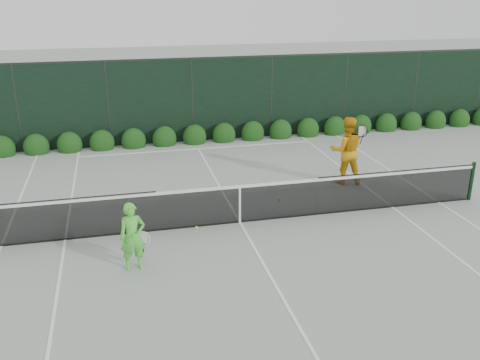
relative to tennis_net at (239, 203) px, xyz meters
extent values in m
plane|color=gray|center=(0.02, 0.00, -0.53)|extent=(80.00, 80.00, 0.00)
cylinder|color=#103217|center=(6.42, 0.00, 0.00)|extent=(0.10, 0.10, 1.07)
cube|color=black|center=(-4.18, 0.00, -0.02)|extent=(4.40, 0.01, 1.02)
cube|color=black|center=(0.02, 0.00, -0.05)|extent=(4.00, 0.01, 0.96)
cube|color=black|center=(4.22, 0.00, -0.02)|extent=(4.40, 0.01, 1.02)
cube|color=white|center=(0.02, 0.00, 0.41)|extent=(12.80, 0.03, 0.07)
cube|color=black|center=(0.02, 0.00, -0.51)|extent=(12.80, 0.02, 0.04)
cube|color=white|center=(0.02, 0.00, -0.07)|extent=(0.05, 0.03, 0.91)
imported|color=#50D23D|center=(-2.60, -1.68, 0.19)|extent=(0.55, 0.39, 1.44)
torus|color=silver|center=(-2.40, -1.58, 0.05)|extent=(0.30, 0.07, 0.30)
cylinder|color=black|center=(-2.40, -1.58, -0.19)|extent=(0.10, 0.03, 0.30)
imported|color=orange|center=(3.67, 2.02, 0.46)|extent=(1.10, 0.94, 1.98)
torus|color=black|center=(4.02, 1.82, 1.07)|extent=(0.29, 0.15, 0.30)
cylinder|color=black|center=(4.02, 1.82, 0.83)|extent=(0.10, 0.03, 0.30)
cube|color=white|center=(-5.46, 0.00, -0.53)|extent=(0.06, 23.77, 0.01)
cube|color=white|center=(5.51, 0.00, -0.53)|extent=(0.06, 23.77, 0.01)
cube|color=white|center=(-4.09, 0.00, -0.53)|extent=(0.06, 23.77, 0.01)
cube|color=white|center=(4.14, 0.00, -0.53)|extent=(0.06, 23.77, 0.01)
cube|color=white|center=(0.02, 11.88, -0.53)|extent=(11.03, 0.06, 0.01)
cube|color=white|center=(0.02, 6.40, -0.53)|extent=(8.23, 0.06, 0.01)
cube|color=white|center=(0.02, 0.00, -0.53)|extent=(0.06, 12.80, 0.01)
cube|color=black|center=(0.02, 7.50, 0.97)|extent=(32.00, 0.06, 3.00)
cube|color=#262826|center=(0.02, 7.50, 2.50)|extent=(32.00, 0.06, 0.06)
cylinder|color=#262826|center=(-5.98, 7.50, 0.97)|extent=(0.08, 0.08, 3.00)
cylinder|color=#262826|center=(-2.98, 7.50, 0.97)|extent=(0.08, 0.08, 3.00)
cylinder|color=#262826|center=(0.02, 7.50, 0.97)|extent=(0.08, 0.08, 3.00)
cylinder|color=#262826|center=(3.02, 7.50, 0.97)|extent=(0.08, 0.08, 3.00)
cylinder|color=#262826|center=(6.02, 7.50, 0.97)|extent=(0.08, 0.08, 3.00)
cylinder|color=#262826|center=(9.02, 7.50, 0.97)|extent=(0.08, 0.08, 3.00)
cylinder|color=#262826|center=(12.02, 7.50, 0.97)|extent=(0.08, 0.08, 3.00)
ellipsoid|color=#10330E|center=(-6.58, 7.15, -0.30)|extent=(0.86, 0.65, 0.94)
ellipsoid|color=#10330E|center=(-5.48, 7.15, -0.30)|extent=(0.86, 0.65, 0.94)
ellipsoid|color=#10330E|center=(-4.38, 7.15, -0.30)|extent=(0.86, 0.65, 0.94)
ellipsoid|color=#10330E|center=(-3.28, 7.15, -0.30)|extent=(0.86, 0.65, 0.94)
ellipsoid|color=#10330E|center=(-2.18, 7.15, -0.30)|extent=(0.86, 0.65, 0.94)
ellipsoid|color=#10330E|center=(-1.08, 7.15, -0.30)|extent=(0.86, 0.65, 0.94)
ellipsoid|color=#10330E|center=(0.02, 7.15, -0.30)|extent=(0.86, 0.65, 0.94)
ellipsoid|color=#10330E|center=(1.12, 7.15, -0.30)|extent=(0.86, 0.65, 0.94)
ellipsoid|color=#10330E|center=(2.22, 7.15, -0.30)|extent=(0.86, 0.65, 0.94)
ellipsoid|color=#10330E|center=(3.32, 7.15, -0.30)|extent=(0.86, 0.65, 0.94)
ellipsoid|color=#10330E|center=(4.42, 7.15, -0.30)|extent=(0.86, 0.65, 0.94)
ellipsoid|color=#10330E|center=(5.52, 7.15, -0.30)|extent=(0.86, 0.65, 0.94)
ellipsoid|color=#10330E|center=(6.62, 7.15, -0.30)|extent=(0.86, 0.65, 0.94)
ellipsoid|color=#10330E|center=(7.72, 7.15, -0.30)|extent=(0.86, 0.65, 0.94)
ellipsoid|color=#10330E|center=(8.82, 7.15, -0.30)|extent=(0.86, 0.65, 0.94)
ellipsoid|color=#10330E|center=(9.92, 7.15, -0.30)|extent=(0.86, 0.65, 0.94)
ellipsoid|color=#10330E|center=(11.02, 7.15, -0.30)|extent=(0.86, 0.65, 0.94)
sphere|color=#D2F235|center=(-2.59, 0.40, -0.50)|extent=(0.07, 0.07, 0.07)
sphere|color=#D2F235|center=(-1.07, -0.11, -0.50)|extent=(0.07, 0.07, 0.07)
sphere|color=#D2F235|center=(1.39, 1.12, -0.50)|extent=(0.07, 0.07, 0.07)
camera|label=1|loc=(-2.75, -11.63, 4.99)|focal=40.00mm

